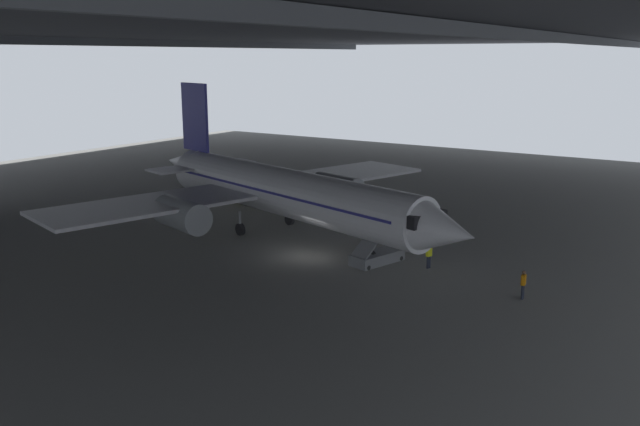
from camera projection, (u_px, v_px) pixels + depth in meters
ground_plane at (313, 255)px, 44.42m from camera, size 110.00×110.00×0.00m
hangar_structure at (153, 24)px, 48.12m from camera, size 121.00×99.00×15.82m
airplane_main at (280, 191)px, 48.59m from camera, size 32.91×33.35×10.73m
boarding_stairs at (378, 252)px, 42.62m from camera, size 4.28×2.46×4.51m
crew_worker_near_nose at (523, 283)px, 36.17m from camera, size 0.55×0.24×1.62m
crew_worker_by_stairs at (429, 255)px, 41.43m from camera, size 0.53×0.32×1.56m
baggage_tug at (245, 198)px, 59.65m from camera, size 1.53×2.33×0.90m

